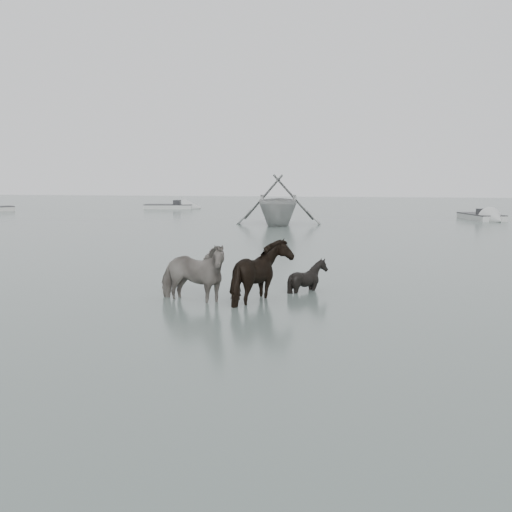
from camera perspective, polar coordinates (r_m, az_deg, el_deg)
name	(u,v)px	position (r m, az deg, el deg)	size (l,w,h in m)	color
ground	(247,300)	(14.97, -0.82, -3.97)	(140.00, 140.00, 0.00)	#4C5A53
pony_pinto	(192,266)	(14.77, -5.73, -0.91)	(0.89, 1.95, 1.65)	black
pony_dark	(263,265)	(14.74, 0.66, -0.82)	(1.67, 1.43, 1.69)	black
pony_black	(308,268)	(16.17, 4.63, -1.06)	(0.94, 1.05, 1.16)	black
rowboat_trail	(279,199)	(37.24, 2.02, 5.13)	(5.00, 5.80, 3.05)	#A4A7A4
skiff_mid	(481,214)	(44.03, 19.38, 3.55)	(5.72, 1.60, 0.75)	#AEB0AE
skiff_far	(169,204)	(55.23, -7.73, 4.57)	(5.64, 1.60, 0.75)	#AEB1AE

